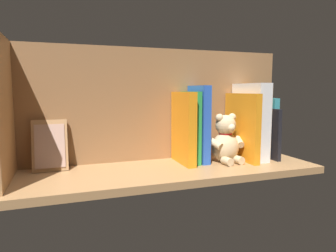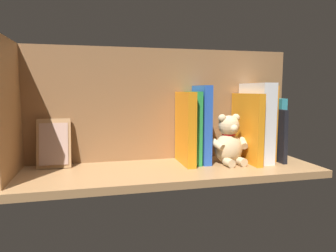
{
  "view_description": "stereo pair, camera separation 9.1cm",
  "coord_description": "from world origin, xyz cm",
  "px_view_note": "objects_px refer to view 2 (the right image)",
  "views": [
    {
      "loc": [
        29.96,
        85.57,
        23.67
      ],
      "look_at": [
        0.0,
        0.0,
        12.91
      ],
      "focal_mm": 32.15,
      "sensor_mm": 36.0,
      "label": 1
    },
    {
      "loc": [
        21.21,
        88.15,
        23.67
      ],
      "look_at": [
        0.0,
        0.0,
        12.91
      ],
      "focal_mm": 32.15,
      "sensor_mm": 36.0,
      "label": 2
    }
  ],
  "objects_px": {
    "book_0": "(273,128)",
    "picture_frame_leaning": "(54,144)",
    "dictionary_thick_white": "(256,122)",
    "teddy_bear": "(229,142)"
  },
  "relations": [
    {
      "from": "book_0",
      "to": "dictionary_thick_white",
      "type": "distance_m",
      "value": 0.09
    },
    {
      "from": "picture_frame_leaning",
      "to": "dictionary_thick_white",
      "type": "bearing_deg",
      "value": 175.08
    },
    {
      "from": "dictionary_thick_white",
      "to": "teddy_bear",
      "type": "height_order",
      "value": "dictionary_thick_white"
    },
    {
      "from": "teddy_bear",
      "to": "picture_frame_leaning",
      "type": "relative_size",
      "value": 1.06
    },
    {
      "from": "book_0",
      "to": "picture_frame_leaning",
      "type": "height_order",
      "value": "book_0"
    },
    {
      "from": "book_0",
      "to": "teddy_bear",
      "type": "bearing_deg",
      "value": 14.55
    },
    {
      "from": "dictionary_thick_white",
      "to": "teddy_bear",
      "type": "bearing_deg",
      "value": 12.44
    },
    {
      "from": "teddy_bear",
      "to": "picture_frame_leaning",
      "type": "xyz_separation_m",
      "value": [
        0.54,
        -0.08,
        0.0
      ]
    },
    {
      "from": "book_0",
      "to": "dictionary_thick_white",
      "type": "bearing_deg",
      "value": 17.21
    },
    {
      "from": "book_0",
      "to": "picture_frame_leaning",
      "type": "distance_m",
      "value": 0.74
    }
  ]
}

